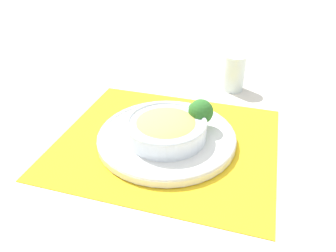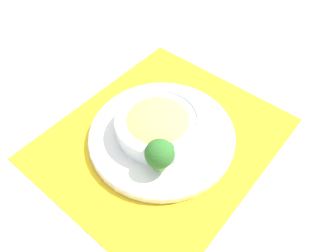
% 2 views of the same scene
% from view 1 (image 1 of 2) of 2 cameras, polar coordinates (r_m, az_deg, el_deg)
% --- Properties ---
extents(ground_plane, '(4.00, 4.00, 0.00)m').
position_cam_1_polar(ground_plane, '(0.78, -0.22, -2.76)').
color(ground_plane, beige).
extents(placemat, '(0.55, 0.49, 0.00)m').
position_cam_1_polar(placemat, '(0.78, -0.22, -2.64)').
color(placemat, yellow).
rests_on(placemat, ground_plane).
extents(plate, '(0.32, 0.32, 0.02)m').
position_cam_1_polar(plate, '(0.77, -0.23, -1.84)').
color(plate, white).
rests_on(plate, placemat).
extents(bowl, '(0.19, 0.19, 0.05)m').
position_cam_1_polar(bowl, '(0.74, -0.73, -0.18)').
color(bowl, silver).
rests_on(bowl, plate).
extents(broccoli_floret, '(0.06, 0.06, 0.07)m').
position_cam_1_polar(broccoli_floret, '(0.77, 5.70, 2.40)').
color(broccoli_floret, '#84AD5B').
rests_on(broccoli_floret, plate).
extents(carrot_slice_near, '(0.04, 0.04, 0.01)m').
position_cam_1_polar(carrot_slice_near, '(0.80, -3.05, 0.33)').
color(carrot_slice_near, orange).
rests_on(carrot_slice_near, plate).
extents(carrot_slice_middle, '(0.04, 0.04, 0.01)m').
position_cam_1_polar(carrot_slice_middle, '(0.79, -3.78, -0.11)').
color(carrot_slice_middle, orange).
rests_on(carrot_slice_middle, plate).
extents(water_glass, '(0.07, 0.07, 0.11)m').
position_cam_1_polar(water_glass, '(1.02, 11.35, 8.78)').
color(water_glass, silver).
rests_on(water_glass, ground_plane).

